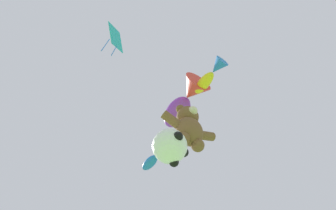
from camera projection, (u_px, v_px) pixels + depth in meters
teddy_bear_kite at (189, 127)px, 7.99m from camera, size 1.88×0.83×1.91m
soccer_ball_kite at (170, 146)px, 6.56m from camera, size 0.98×0.98×0.90m
fish_kite_goldfin at (211, 75)px, 9.73m from camera, size 0.62×1.64×0.54m
fish_kite_violet at (185, 101)px, 10.71m from camera, size 1.15×2.46×1.14m
fish_kite_cobalt at (155, 158)px, 11.16m from camera, size 0.70×1.55×0.54m
diamond_kite at (115, 39)px, 11.61m from camera, size 1.17×1.04×3.10m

